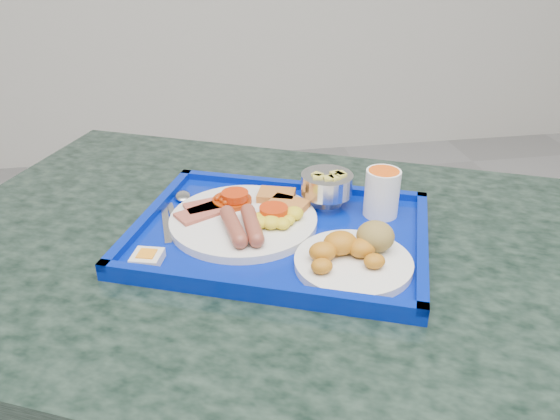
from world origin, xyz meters
The scene contains 9 objects.
table centered at (-0.10, 0.77, 0.56)m, with size 1.43×1.24×0.75m.
tray centered at (-0.09, 0.79, 0.76)m, with size 0.57×0.50×0.03m.
main_plate centered at (-0.14, 0.82, 0.78)m, with size 0.25×0.25×0.04m.
bread_plate centered at (0.00, 0.67, 0.79)m, with size 0.18×0.18×0.06m.
fruit_bowl centered at (0.00, 0.86, 0.81)m, with size 0.09×0.09×0.06m.
juice_cup centered at (0.09, 0.82, 0.82)m, with size 0.06×0.06×0.08m.
spoon centered at (-0.26, 0.91, 0.78)m, with size 0.05×0.18×0.01m.
knife centered at (-0.28, 0.86, 0.77)m, with size 0.01×0.17×0.00m, color silver.
jam_packet centered at (-0.31, 0.73, 0.78)m, with size 0.05×0.05×0.02m.
Camera 1 is at (-0.22, 0.02, 1.23)m, focal length 35.00 mm.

